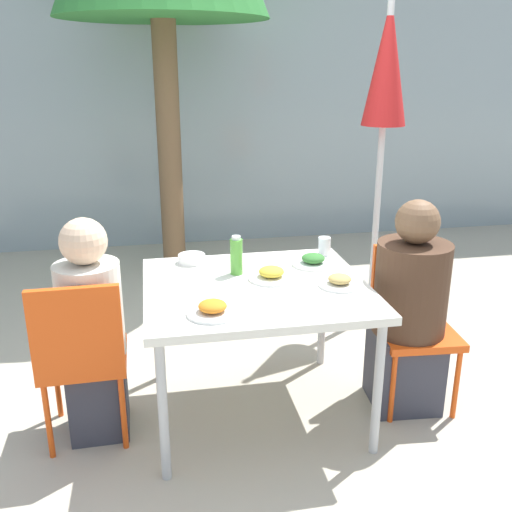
{
  "coord_description": "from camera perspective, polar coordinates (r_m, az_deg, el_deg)",
  "views": [
    {
      "loc": [
        -0.49,
        -2.58,
        1.77
      ],
      "look_at": [
        0.0,
        0.0,
        0.88
      ],
      "focal_mm": 40.0,
      "sensor_mm": 36.0,
      "label": 1
    }
  ],
  "objects": [
    {
      "name": "bottle",
      "position": [
        2.94,
        -1.98,
        0.02
      ],
      "size": [
        0.07,
        0.07,
        0.21
      ],
      "color": "#51A338",
      "rests_on": "dining_table"
    },
    {
      "name": "building_facade",
      "position": [
        5.82,
        -6.11,
        16.0
      ],
      "size": [
        10.0,
        0.2,
        3.0
      ],
      "color": "#89999E",
      "rests_on": "ground"
    },
    {
      "name": "dining_table",
      "position": [
        2.85,
        0.0,
        -3.99
      ],
      "size": [
        1.1,
        0.99,
        0.73
      ],
      "color": "silver",
      "rests_on": "ground"
    },
    {
      "name": "chair_right",
      "position": [
        3.19,
        15.33,
        -5.52
      ],
      "size": [
        0.43,
        0.43,
        0.85
      ],
      "rotation": [
        0.0,
        0.0,
        3.06
      ],
      "color": "#E54C14",
      "rests_on": "ground"
    },
    {
      "name": "person_right",
      "position": [
        3.09,
        15.04,
        -5.63
      ],
      "size": [
        0.38,
        0.38,
        1.14
      ],
      "rotation": [
        0.0,
        0.0,
        3.06
      ],
      "color": "#383842",
      "rests_on": "ground"
    },
    {
      "name": "person_left",
      "position": [
        2.87,
        -16.01,
        -7.58
      ],
      "size": [
        0.31,
        0.31,
        1.11
      ],
      "rotation": [
        0.0,
        0.0,
        0.02
      ],
      "color": "#383842",
      "rests_on": "ground"
    },
    {
      "name": "chair_left",
      "position": [
        2.82,
        -17.06,
        -9.06
      ],
      "size": [
        0.41,
        0.41,
        0.85
      ],
      "rotation": [
        0.0,
        0.0,
        0.02
      ],
      "color": "#E54C14",
      "rests_on": "ground"
    },
    {
      "name": "ground_plane",
      "position": [
        3.17,
        0.0,
        -15.2
      ],
      "size": [
        24.0,
        24.0,
        0.0
      ],
      "primitive_type": "plane",
      "color": "#B2A893"
    },
    {
      "name": "plate_3",
      "position": [
        2.83,
        8.35,
        -2.56
      ],
      "size": [
        0.21,
        0.21,
        0.06
      ],
      "color": "white",
      "rests_on": "dining_table"
    },
    {
      "name": "salad_bowl",
      "position": [
        3.15,
        -6.44,
        -0.26
      ],
      "size": [
        0.15,
        0.15,
        0.05
      ],
      "color": "white",
      "rests_on": "dining_table"
    },
    {
      "name": "drinking_cup",
      "position": [
        3.27,
        6.85,
        0.98
      ],
      "size": [
        0.07,
        0.07,
        0.1
      ],
      "color": "white",
      "rests_on": "dining_table"
    },
    {
      "name": "plate_2",
      "position": [
        3.11,
        5.73,
        -0.49
      ],
      "size": [
        0.23,
        0.23,
        0.06
      ],
      "color": "white",
      "rests_on": "dining_table"
    },
    {
      "name": "plate_0",
      "position": [
        2.5,
        -4.37,
        -5.33
      ],
      "size": [
        0.23,
        0.23,
        0.06
      ],
      "color": "white",
      "rests_on": "dining_table"
    },
    {
      "name": "plate_1",
      "position": [
        2.89,
        1.55,
        -1.86
      ],
      "size": [
        0.24,
        0.24,
        0.07
      ],
      "color": "white",
      "rests_on": "dining_table"
    },
    {
      "name": "closed_umbrella",
      "position": [
        3.92,
        12.78,
        15.66
      ],
      "size": [
        0.36,
        0.36,
        2.17
      ],
      "color": "#333333",
      "rests_on": "ground"
    }
  ]
}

